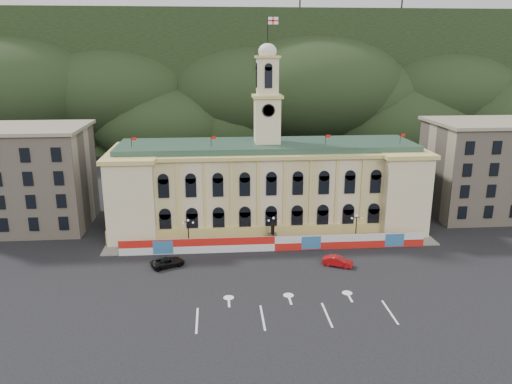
{
  "coord_description": "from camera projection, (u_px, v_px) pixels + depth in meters",
  "views": [
    {
      "loc": [
        -9.35,
        -60.28,
        31.42
      ],
      "look_at": [
        -2.81,
        18.0,
        9.21
      ],
      "focal_mm": 35.0,
      "sensor_mm": 36.0,
      "label": 1
    }
  ],
  "objects": [
    {
      "name": "lamp_left",
      "position": [
        188.0,
        231.0,
        81.45
      ],
      "size": [
        1.96,
        0.44,
        5.15
      ],
      "color": "black",
      "rests_on": "ground"
    },
    {
      "name": "black_suv",
      "position": [
        168.0,
        262.0,
        75.34
      ],
      "size": [
        6.16,
        6.87,
        1.42
      ],
      "primitive_type": "imported",
      "rotation": [
        0.0,
        0.0,
        1.99
      ],
      "color": "black",
      "rests_on": "ground"
    },
    {
      "name": "lane_markings",
      "position": [
        294.0,
        312.0,
        62.31
      ],
      "size": [
        26.0,
        10.0,
        0.02
      ],
      "primitive_type": null,
      "color": "white",
      "rests_on": "ground"
    },
    {
      "name": "side_building_left",
      "position": [
        31.0,
        177.0,
        90.79
      ],
      "size": [
        21.0,
        17.0,
        18.6
      ],
      "color": "tan",
      "rests_on": "ground"
    },
    {
      "name": "ground",
      "position": [
        288.0,
        293.0,
        67.1
      ],
      "size": [
        260.0,
        260.0,
        0.0
      ],
      "primitive_type": "plane",
      "color": "black",
      "rests_on": "ground"
    },
    {
      "name": "city_hall",
      "position": [
        267.0,
        185.0,
        91.47
      ],
      "size": [
        56.2,
        17.6,
        37.1
      ],
      "color": "beige",
      "rests_on": "ground"
    },
    {
      "name": "pavement",
      "position": [
        273.0,
        244.0,
        84.1
      ],
      "size": [
        56.0,
        5.5,
        0.16
      ],
      "primitive_type": "cube",
      "color": "slate",
      "rests_on": "ground"
    },
    {
      "name": "lamp_center",
      "position": [
        273.0,
        229.0,
        82.57
      ],
      "size": [
        1.96,
        0.44,
        5.15
      ],
      "color": "black",
      "rests_on": "ground"
    },
    {
      "name": "lamp_right",
      "position": [
        356.0,
        226.0,
        83.69
      ],
      "size": [
        1.96,
        0.44,
        5.15
      ],
      "color": "black",
      "rests_on": "ground"
    },
    {
      "name": "hill_ridge",
      "position": [
        240.0,
        86.0,
        178.79
      ],
      "size": [
        230.0,
        80.0,
        64.0
      ],
      "color": "black",
      "rests_on": "ground"
    },
    {
      "name": "hoarding_fence",
      "position": [
        275.0,
        243.0,
        81.22
      ],
      "size": [
        50.0,
        0.44,
        2.5
      ],
      "color": "red",
      "rests_on": "ground"
    },
    {
      "name": "statue",
      "position": [
        273.0,
        237.0,
        84.04
      ],
      "size": [
        1.4,
        1.4,
        3.72
      ],
      "color": "#595651",
      "rests_on": "ground"
    },
    {
      "name": "red_sedan",
      "position": [
        338.0,
        261.0,
        75.53
      ],
      "size": [
        5.04,
        5.77,
        1.51
      ],
      "primitive_type": "imported",
      "rotation": [
        0.0,
        0.0,
        1.14
      ],
      "color": "#9F0B0D",
      "rests_on": "ground"
    },
    {
      "name": "side_building_right",
      "position": [
        483.0,
        168.0,
        97.67
      ],
      "size": [
        21.0,
        17.0,
        18.6
      ],
      "color": "tan",
      "rests_on": "ground"
    }
  ]
}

